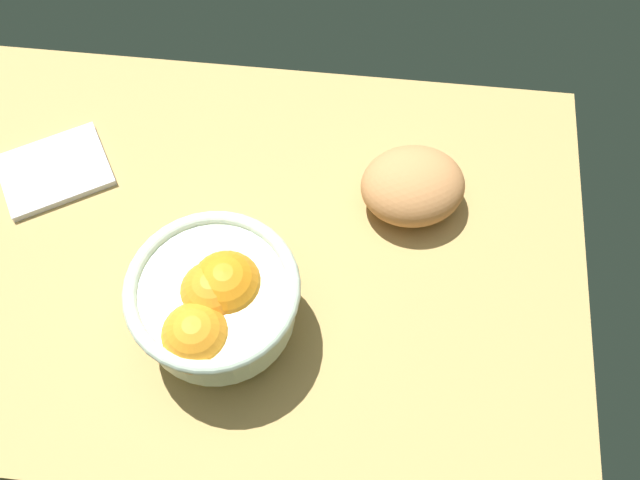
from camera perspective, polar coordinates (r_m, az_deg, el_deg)
name	(u,v)px	position (r cm, az deg, el deg)	size (l,w,h in cm)	color
ground_plane	(247,257)	(91.89, -5.74, -1.34)	(83.85, 59.19, 3.00)	tan
fruit_bowl	(215,302)	(80.45, -8.24, -4.82)	(19.07, 19.07, 12.05)	silver
bread_loaf	(413,186)	(91.15, 7.28, 4.23)	(13.01, 11.15, 7.55)	#C2814C
napkin_folded	(55,171)	(101.73, -20.09, 5.14)	(13.56, 10.44, 1.01)	silver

